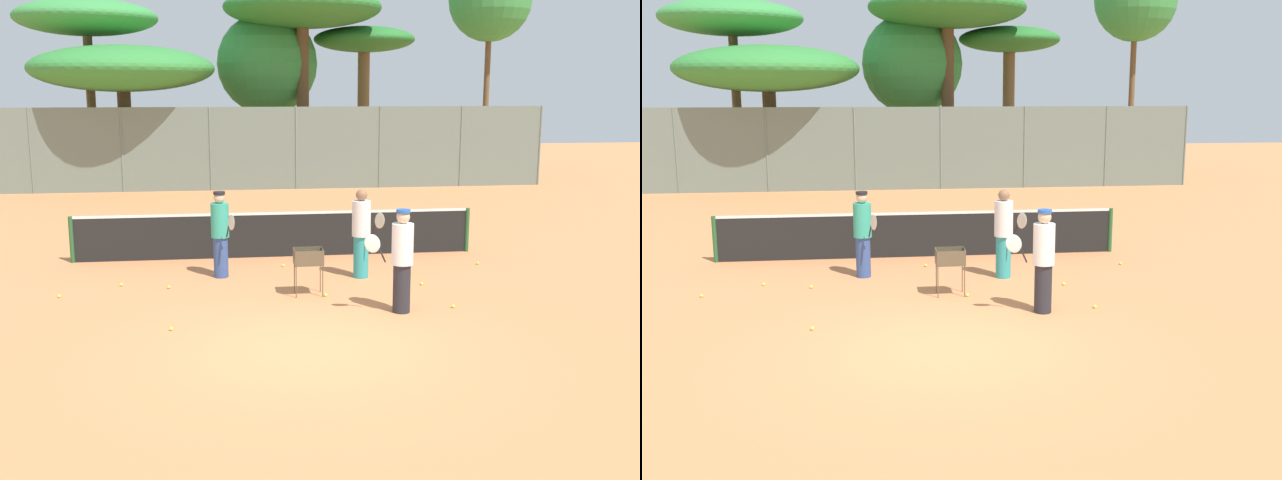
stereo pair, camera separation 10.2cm
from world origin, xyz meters
TOP-DOWN VIEW (x-y plane):
  - ground_plane at (0.00, 0.00)m, footprint 80.00×80.00m
  - tennis_net at (0.00, 6.42)m, footprint 9.42×0.10m
  - back_fence at (-0.00, 18.24)m, footprint 23.26×0.08m
  - tree_0 at (5.28, 23.48)m, footprint 4.58×4.58m
  - tree_1 at (10.70, 22.32)m, footprint 3.64×3.64m
  - tree_2 at (-6.48, 21.29)m, footprint 5.69×5.69m
  - tree_3 at (2.25, 21.31)m, footprint 6.60×6.60m
  - tree_4 at (0.86, 22.79)m, footprint 4.40×4.40m
  - tree_5 at (-5.00, 20.00)m, footprint 7.21×7.21m
  - player_white_outfit at (-1.29, 4.65)m, footprint 0.52×0.88m
  - player_red_cap at (1.64, 4.24)m, footprint 0.59×0.86m
  - player_yellow_shirt at (1.89, 1.71)m, footprint 0.94×0.38m
  - ball_cart at (0.38, 3.04)m, footprint 0.56×0.41m
  - tennis_ball_0 at (2.90, 1.82)m, footprint 0.07×0.07m
  - tennis_ball_1 at (-3.29, 4.16)m, footprint 0.07×0.07m
  - tennis_ball_2 at (0.69, 2.87)m, footprint 0.07×0.07m
  - tennis_ball_3 at (0.08, 5.38)m, footprint 0.07×0.07m
  - tennis_ball_4 at (2.74, 3.45)m, footprint 0.07×0.07m
  - tennis_ball_5 at (4.47, 5.03)m, footprint 0.07×0.07m
  - tennis_ball_6 at (-2.33, 3.84)m, footprint 0.07×0.07m
  - tennis_ball_7 at (-2.12, 1.18)m, footprint 0.07×0.07m
  - tennis_ball_8 at (-4.36, 3.45)m, footprint 0.07×0.07m
  - parked_car at (0.86, 22.74)m, footprint 4.20×1.70m

SIDE VIEW (x-z plane):
  - ground_plane at x=0.00m, z-range 0.00..0.00m
  - tennis_ball_0 at x=2.90m, z-range 0.00..0.07m
  - tennis_ball_1 at x=-3.29m, z-range 0.00..0.07m
  - tennis_ball_2 at x=0.69m, z-range 0.00..0.07m
  - tennis_ball_3 at x=0.08m, z-range 0.00..0.07m
  - tennis_ball_4 at x=2.74m, z-range 0.00..0.07m
  - tennis_ball_5 at x=4.47m, z-range 0.00..0.07m
  - tennis_ball_6 at x=-2.33m, z-range 0.00..0.07m
  - tennis_ball_7 at x=-2.12m, z-range 0.00..0.07m
  - tennis_ball_8 at x=-4.36m, z-range 0.00..0.07m
  - tennis_net at x=0.00m, z-range 0.02..1.09m
  - parked_car at x=0.86m, z-range -0.14..1.46m
  - ball_cart at x=0.38m, z-range 0.23..1.14m
  - player_white_outfit at x=-1.29m, z-range 0.03..1.86m
  - player_red_cap at x=1.64m, z-range 0.03..1.90m
  - player_yellow_shirt at x=1.89m, z-range 0.03..1.89m
  - back_fence at x=0.00m, z-range 0.00..3.19m
  - tree_5 at x=-5.00m, z-range 1.84..7.38m
  - tree_4 at x=0.86m, z-range 1.35..8.49m
  - tree_0 at x=5.28m, z-range 2.53..9.14m
  - tree_2 at x=-6.48m, z-range 2.91..10.28m
  - tree_3 at x=2.25m, z-range 3.07..11.05m
  - tree_1 at x=10.70m, z-range 2.90..12.44m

